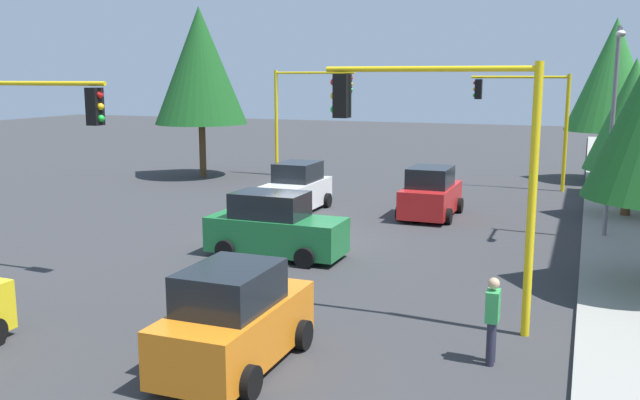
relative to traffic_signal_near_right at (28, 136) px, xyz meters
The scene contains 14 objects.
ground_plane 9.08m from the traffic_signal_near_right, 136.72° to the left, with size 120.00×120.00×0.00m, color #353538.
traffic_signal_near_right is the anchor object (origin of this frame).
traffic_signal_near_left 11.35m from the traffic_signal_near_right, 90.00° to the left, with size 0.36×4.59×5.71m.
traffic_signal_far_left 22.98m from the traffic_signal_near_right, 150.48° to the left, with size 0.36×4.59×5.52m.
traffic_signal_far_right 20.00m from the traffic_signal_near_right, behind, with size 0.36×4.59×5.74m.
street_lamp_curbside 17.70m from the traffic_signal_near_right, 122.91° to the left, with size 2.15×0.28×7.00m.
tree_opposite_side 18.90m from the traffic_signal_near_right, 163.45° to the right, with size 4.93×4.93×9.05m.
tree_roadside_mid 21.00m from the traffic_signal_near_right, 131.82° to the left, with size 3.36×3.36×6.10m.
tree_roadside_far 28.43m from the traffic_signal_near_right, 147.74° to the left, with size 4.55×4.55×8.32m.
car_green 7.38m from the traffic_signal_near_right, 126.18° to the left, with size 1.99×4.15×1.98m.
car_white 11.75m from the traffic_signal_near_right, 163.52° to the left, with size 3.82×2.02×1.98m.
car_red 14.77m from the traffic_signal_near_right, 143.69° to the left, with size 3.81×2.07×1.98m.
car_orange 9.41m from the traffic_signal_near_right, 66.10° to the left, with size 3.78×1.98×1.98m.
pedestrian_crossing 13.12m from the traffic_signal_near_right, 82.09° to the left, with size 0.40×0.24×1.70m.
Camera 1 is at (20.54, 8.49, 5.41)m, focal length 38.80 mm.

